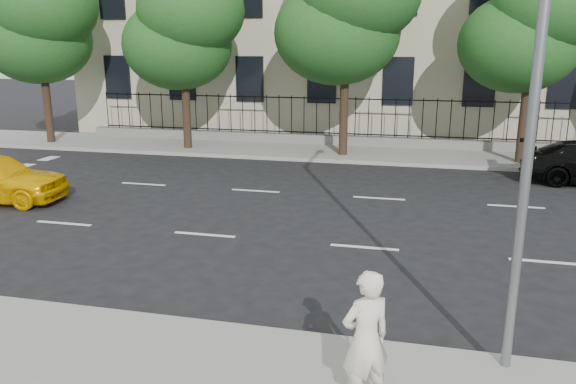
# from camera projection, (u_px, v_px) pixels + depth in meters

# --- Properties ---
(ground) EXTENTS (120.00, 120.00, 0.00)m
(ground) POSITION_uv_depth(u_px,v_px,m) (351.00, 291.00, 10.83)
(ground) COLOR black
(ground) RESTS_ON ground
(far_sidewalk) EXTENTS (60.00, 4.00, 0.15)m
(far_sidewalk) POSITION_uv_depth(u_px,v_px,m) (392.00, 155.00, 24.00)
(far_sidewalk) COLOR gray
(far_sidewalk) RESTS_ON ground
(lane_markings) EXTENTS (49.60, 4.62, 0.01)m
(lane_markings) POSITION_uv_depth(u_px,v_px,m) (373.00, 219.00, 15.31)
(lane_markings) COLOR silver
(lane_markings) RESTS_ON ground
(iron_fence) EXTENTS (30.00, 0.50, 2.20)m
(iron_fence) POSITION_uv_depth(u_px,v_px,m) (394.00, 135.00, 25.45)
(iron_fence) COLOR slate
(iron_fence) RESTS_ON far_sidewalk
(street_light) EXTENTS (0.25, 3.32, 8.05)m
(street_light) POSITION_uv_depth(u_px,v_px,m) (537.00, 2.00, 7.31)
(street_light) COLOR slate
(street_light) RESTS_ON near_sidewalk
(tree_a) EXTENTS (5.71, 5.31, 9.39)m
(tree_a) POSITION_uv_depth(u_px,v_px,m) (40.00, 11.00, 25.41)
(tree_a) COLOR #382619
(tree_a) RESTS_ON far_sidewalk
(tree_b) EXTENTS (5.53, 5.12, 8.97)m
(tree_b) POSITION_uv_depth(u_px,v_px,m) (184.00, 15.00, 23.93)
(tree_b) COLOR #382619
(tree_b) RESTS_ON far_sidewalk
(tree_d) EXTENTS (5.34, 4.94, 8.84)m
(tree_d) POSITION_uv_depth(u_px,v_px,m) (536.00, 11.00, 20.82)
(tree_d) COLOR #382619
(tree_d) RESTS_ON far_sidewalk
(woman_near) EXTENTS (0.80, 0.74, 1.83)m
(woman_near) POSITION_uv_depth(u_px,v_px,m) (366.00, 339.00, 6.97)
(woman_near) COLOR #F3E5D0
(woman_near) RESTS_ON near_sidewalk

